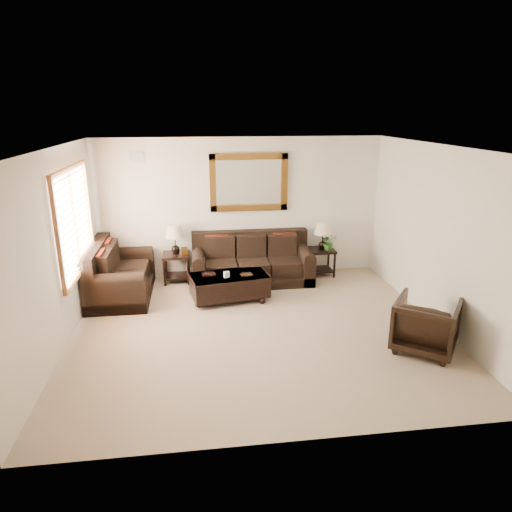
{
  "coord_description": "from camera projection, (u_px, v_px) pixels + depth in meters",
  "views": [
    {
      "loc": [
        -0.85,
        -6.21,
        3.18
      ],
      "look_at": [
        0.06,
        0.6,
        0.97
      ],
      "focal_mm": 32.0,
      "sensor_mm": 36.0,
      "label": 1
    }
  ],
  "objects": [
    {
      "name": "loveseat",
      "position": [
        117.0,
        277.0,
        8.06
      ],
      "size": [
        1.02,
        1.72,
        0.97
      ],
      "rotation": [
        0.0,
        0.0,
        1.57
      ],
      "color": "black",
      "rests_on": "room"
    },
    {
      "name": "air_vent",
      "position": [
        136.0,
        157.0,
        8.32
      ],
      "size": [
        0.25,
        0.02,
        0.18
      ],
      "primitive_type": "cube",
      "color": "#999999",
      "rests_on": "room"
    },
    {
      "name": "armchair",
      "position": [
        426.0,
        323.0,
        6.22
      ],
      "size": [
        1.08,
        1.07,
        0.82
      ],
      "primitive_type": "imported",
      "rotation": [
        0.0,
        0.0,
        2.49
      ],
      "color": "black",
      "rests_on": "floor"
    },
    {
      "name": "coffee_table",
      "position": [
        229.0,
        284.0,
        7.94
      ],
      "size": [
        1.43,
        0.94,
        0.56
      ],
      "rotation": [
        0.0,
        0.0,
        0.18
      ],
      "color": "black",
      "rests_on": "room"
    },
    {
      "name": "room",
      "position": [
        258.0,
        244.0,
        6.53
      ],
      "size": [
        5.51,
        5.01,
        2.71
      ],
      "color": "gray",
      "rests_on": "ground"
    },
    {
      "name": "sofa",
      "position": [
        252.0,
        264.0,
        8.8
      ],
      "size": [
        2.27,
        0.98,
        0.93
      ],
      "color": "black",
      "rests_on": "room"
    },
    {
      "name": "end_table_left",
      "position": [
        175.0,
        245.0,
        8.63
      ],
      "size": [
        0.51,
        0.51,
        1.13
      ],
      "color": "black",
      "rests_on": "room"
    },
    {
      "name": "mirror",
      "position": [
        249.0,
        182.0,
        8.72
      ],
      "size": [
        1.5,
        0.06,
        1.1
      ],
      "color": "#4B2D0F",
      "rests_on": "room"
    },
    {
      "name": "end_table_right",
      "position": [
        322.0,
        241.0,
        9.02
      ],
      "size": [
        0.49,
        0.49,
        1.08
      ],
      "color": "black",
      "rests_on": "room"
    },
    {
      "name": "window",
      "position": [
        75.0,
        221.0,
        6.97
      ],
      "size": [
        0.07,
        1.96,
        1.66
      ],
      "color": "white",
      "rests_on": "room"
    },
    {
      "name": "potted_plant",
      "position": [
        329.0,
        244.0,
        8.96
      ],
      "size": [
        0.36,
        0.38,
        0.26
      ],
      "primitive_type": "imported",
      "rotation": [
        0.0,
        0.0,
        0.18
      ],
      "color": "#23531C",
      "rests_on": "end_table_right"
    }
  ]
}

